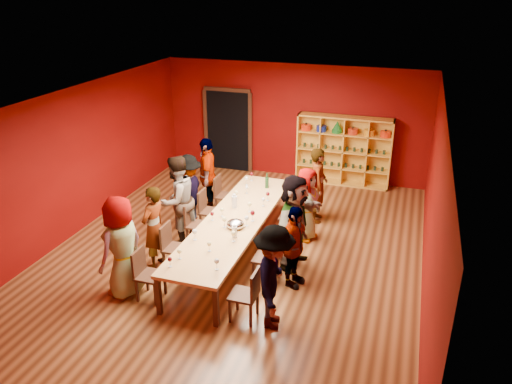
{
  "coord_description": "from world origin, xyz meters",
  "views": [
    {
      "loc": [
        3.02,
        -7.97,
        4.97
      ],
      "look_at": [
        0.27,
        0.49,
        1.15
      ],
      "focal_mm": 35.0,
      "sensor_mm": 36.0,
      "label": 1
    }
  ],
  "objects_px": {
    "chair_person_right_1": "(270,256)",
    "chair_person_right_2": "(280,239)",
    "person_left_3": "(188,192)",
    "chair_person_right_3": "(294,215)",
    "chair_person_left_1": "(172,245)",
    "person_right_4": "(318,185)",
    "wine_bottle": "(267,182)",
    "person_left_4": "(208,175)",
    "chair_person_right_4": "(304,198)",
    "person_right_1": "(294,247)",
    "person_right_2": "(294,222)",
    "chair_person_left_4": "(222,193)",
    "chair_person_right_0": "(249,292)",
    "person_right_3": "(306,204)",
    "chair_person_left_2": "(194,222)",
    "person_left_1": "(154,227)",
    "person_right_0": "(274,278)",
    "chair_person_left_0": "(145,272)",
    "tasting_table": "(235,222)",
    "chair_person_left_3": "(207,208)",
    "person_left_2": "(177,200)",
    "spittoon_bowl": "(235,224)",
    "shelving_unit": "(344,147)",
    "person_left_0": "(122,247)"
  },
  "relations": [
    {
      "from": "person_right_3",
      "to": "person_right_4",
      "type": "bearing_deg",
      "value": 14.53
    },
    {
      "from": "chair_person_left_2",
      "to": "person_left_0",
      "type": "bearing_deg",
      "value": -101.7
    },
    {
      "from": "person_left_4",
      "to": "person_right_2",
      "type": "height_order",
      "value": "person_right_2"
    },
    {
      "from": "person_right_0",
      "to": "person_right_1",
      "type": "relative_size",
      "value": 1.13
    },
    {
      "from": "person_right_0",
      "to": "chair_person_right_2",
      "type": "bearing_deg",
      "value": 2.64
    },
    {
      "from": "chair_person_right_3",
      "to": "chair_person_left_4",
      "type": "bearing_deg",
      "value": 161.63
    },
    {
      "from": "chair_person_right_0",
      "to": "chair_person_right_2",
      "type": "bearing_deg",
      "value": 90.0
    },
    {
      "from": "chair_person_left_1",
      "to": "person_left_3",
      "type": "height_order",
      "value": "person_left_3"
    },
    {
      "from": "chair_person_left_2",
      "to": "chair_person_right_2",
      "type": "bearing_deg",
      "value": -5.5
    },
    {
      "from": "chair_person_left_2",
      "to": "chair_person_right_3",
      "type": "bearing_deg",
      "value": 26.75
    },
    {
      "from": "person_left_4",
      "to": "wine_bottle",
      "type": "distance_m",
      "value": 1.39
    },
    {
      "from": "chair_person_right_4",
      "to": "person_left_1",
      "type": "bearing_deg",
      "value": -127.47
    },
    {
      "from": "tasting_table",
      "to": "chair_person_right_3",
      "type": "distance_m",
      "value": 1.4
    },
    {
      "from": "chair_person_right_0",
      "to": "person_right_0",
      "type": "distance_m",
      "value": 0.53
    },
    {
      "from": "person_left_3",
      "to": "wine_bottle",
      "type": "height_order",
      "value": "person_left_3"
    },
    {
      "from": "person_right_1",
      "to": "person_right_2",
      "type": "bearing_deg",
      "value": 30.0
    },
    {
      "from": "chair_person_right_0",
      "to": "chair_person_right_4",
      "type": "xyz_separation_m",
      "value": [
        0.0,
        3.81,
        0.0
      ]
    },
    {
      "from": "chair_person_left_1",
      "to": "wine_bottle",
      "type": "relative_size",
      "value": 2.67
    },
    {
      "from": "chair_person_right_0",
      "to": "person_right_4",
      "type": "distance_m",
      "value": 3.84
    },
    {
      "from": "chair_person_right_4",
      "to": "spittoon_bowl",
      "type": "xyz_separation_m",
      "value": [
        -0.77,
        -2.3,
        0.33
      ]
    },
    {
      "from": "chair_person_left_3",
      "to": "person_left_3",
      "type": "xyz_separation_m",
      "value": [
        -0.41,
        -0.0,
        0.32
      ]
    },
    {
      "from": "person_left_4",
      "to": "chair_person_right_4",
      "type": "bearing_deg",
      "value": 79.34
    },
    {
      "from": "person_left_3",
      "to": "chair_person_right_3",
      "type": "relative_size",
      "value": 1.84
    },
    {
      "from": "chair_person_left_2",
      "to": "chair_person_left_4",
      "type": "height_order",
      "value": "same"
    },
    {
      "from": "chair_person_left_3",
      "to": "chair_person_left_4",
      "type": "bearing_deg",
      "value": 90.0
    },
    {
      "from": "chair_person_right_2",
      "to": "spittoon_bowl",
      "type": "relative_size",
      "value": 2.7
    },
    {
      "from": "chair_person_right_1",
      "to": "chair_person_right_2",
      "type": "distance_m",
      "value": 0.64
    },
    {
      "from": "chair_person_right_4",
      "to": "chair_person_left_2",
      "type": "bearing_deg",
      "value": -134.78
    },
    {
      "from": "chair_person_left_4",
      "to": "wine_bottle",
      "type": "relative_size",
      "value": 2.67
    },
    {
      "from": "chair_person_left_1",
      "to": "person_right_4",
      "type": "xyz_separation_m",
      "value": [
        2.12,
        2.82,
        0.34
      ]
    },
    {
      "from": "person_left_2",
      "to": "tasting_table",
      "type": "bearing_deg",
      "value": 105.16
    },
    {
      "from": "person_right_2",
      "to": "chair_person_left_2",
      "type": "bearing_deg",
      "value": 93.3
    },
    {
      "from": "person_left_1",
      "to": "wine_bottle",
      "type": "xyz_separation_m",
      "value": [
        1.39,
        2.53,
        0.08
      ]
    },
    {
      "from": "person_left_2",
      "to": "person_right_3",
      "type": "relative_size",
      "value": 1.19
    },
    {
      "from": "person_right_0",
      "to": "chair_person_right_1",
      "type": "xyz_separation_m",
      "value": [
        -0.4,
        1.16,
        -0.35
      ]
    },
    {
      "from": "chair_person_right_2",
      "to": "spittoon_bowl",
      "type": "distance_m",
      "value": 0.89
    },
    {
      "from": "chair_person_left_3",
      "to": "person_right_3",
      "type": "height_order",
      "value": "person_right_3"
    },
    {
      "from": "chair_person_right_3",
      "to": "spittoon_bowl",
      "type": "bearing_deg",
      "value": -119.17
    },
    {
      "from": "shelving_unit",
      "to": "person_right_2",
      "type": "bearing_deg",
      "value": -92.86
    },
    {
      "from": "person_left_2",
      "to": "chair_person_left_4",
      "type": "distance_m",
      "value": 1.62
    },
    {
      "from": "shelving_unit",
      "to": "person_right_2",
      "type": "xyz_separation_m",
      "value": [
        -0.22,
        -4.36,
        -0.08
      ]
    },
    {
      "from": "chair_person_left_4",
      "to": "person_right_0",
      "type": "relative_size",
      "value": 0.53
    },
    {
      "from": "chair_person_right_0",
      "to": "person_right_3",
      "type": "xyz_separation_m",
      "value": [
        0.25,
        2.9,
        0.27
      ]
    },
    {
      "from": "chair_person_left_2",
      "to": "person_right_0",
      "type": "bearing_deg",
      "value": -41.64
    },
    {
      "from": "chair_person_left_1",
      "to": "chair_person_right_3",
      "type": "height_order",
      "value": "same"
    },
    {
      "from": "person_left_4",
      "to": "chair_person_left_3",
      "type": "bearing_deg",
      "value": 2.89
    },
    {
      "from": "chair_person_left_0",
      "to": "chair_person_right_0",
      "type": "distance_m",
      "value": 1.82
    },
    {
      "from": "person_left_0",
      "to": "chair_person_left_1",
      "type": "height_order",
      "value": "person_left_0"
    },
    {
      "from": "chair_person_left_0",
      "to": "person_right_1",
      "type": "xyz_separation_m",
      "value": [
        2.24,
        1.13,
        0.25
      ]
    },
    {
      "from": "person_right_2",
      "to": "chair_person_right_3",
      "type": "height_order",
      "value": "person_right_2"
    }
  ]
}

